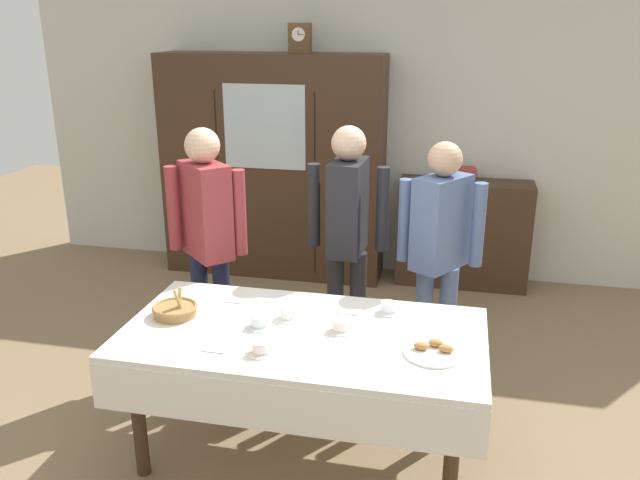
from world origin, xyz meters
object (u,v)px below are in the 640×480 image
object	(u,v)px
spoon_near_left	(350,314)
person_near_right_end	(348,225)
mantel_clock	(300,38)
pastry_plate	(433,351)
tea_cup_center	(287,314)
tea_cup_mid_left	(260,349)
spoon_far_right	(217,352)
dining_table	(301,351)
bookshelf_low	(463,234)
spoon_far_left	(234,303)
bread_basket	(175,310)
person_behind_table_right	(207,228)
book_stack	(467,174)
wall_cabinet	(273,167)
person_behind_table_left	(440,241)
tea_cup_near_left	(340,327)
tea_cup_front_edge	(388,308)
tea_cup_near_right	(259,323)

from	to	relation	value
spoon_near_left	person_near_right_end	distance (m)	0.84
mantel_clock	pastry_plate	bearing A→B (deg)	-63.92
tea_cup_center	tea_cup_mid_left	distance (m)	0.39
tea_cup_center	spoon_far_right	bearing A→B (deg)	-118.60
tea_cup_mid_left	dining_table	bearing A→B (deg)	59.62
bookshelf_low	spoon_far_left	xyz separation A→B (m)	(-1.24, -2.36, 0.27)
dining_table	spoon_far_right	distance (m)	0.45
mantel_clock	bread_basket	distance (m)	2.85
bookshelf_low	pastry_plate	world-z (taller)	bookshelf_low
mantel_clock	person_behind_table_right	world-z (taller)	mantel_clock
tea_cup_mid_left	book_stack	bearing A→B (deg)	72.16
wall_cabinet	person_near_right_end	size ratio (longest dim) A/B	1.22
wall_cabinet	person_behind_table_left	size ratio (longest dim) A/B	1.27
dining_table	person_near_right_end	xyz separation A→B (m)	(0.04, 1.06, 0.34)
bookshelf_low	person_behind_table_right	distance (m)	2.49
tea_cup_mid_left	tea_cup_near_left	bearing A→B (deg)	43.57
mantel_clock	person_near_right_end	distance (m)	2.01
tea_cup_near_left	bread_basket	world-z (taller)	bread_basket
tea_cup_near_left	person_behind_table_right	bearing A→B (deg)	143.44
book_stack	tea_cup_front_edge	xyz separation A→B (m)	(-0.39, -2.30, -0.23)
tea_cup_center	pastry_plate	world-z (taller)	tea_cup_center
dining_table	bookshelf_low	world-z (taller)	bookshelf_low
tea_cup_center	person_near_right_end	xyz separation A→B (m)	(0.16, 0.91, 0.22)
spoon_far_right	person_behind_table_left	bearing A→B (deg)	52.60
tea_cup_near_right	spoon_near_left	size ratio (longest dim) A/B	1.09
person_near_right_end	spoon_far_right	bearing A→B (deg)	-106.16
mantel_clock	spoon_near_left	bearing A→B (deg)	-70.02
spoon_far_left	person_near_right_end	bearing A→B (deg)	57.47
person_behind_table_left	spoon_far_right	bearing A→B (deg)	-127.40
dining_table	book_stack	world-z (taller)	book_stack
spoon_near_left	dining_table	bearing A→B (deg)	-126.65
tea_cup_near_left	pastry_plate	distance (m)	0.49
pastry_plate	person_behind_table_left	world-z (taller)	person_behind_table_left
bookshelf_low	tea_cup_front_edge	size ratio (longest dim) A/B	8.59
tea_cup_front_edge	bread_basket	world-z (taller)	bread_basket
tea_cup_front_edge	tea_cup_near_left	world-z (taller)	same
person_near_right_end	spoon_near_left	bearing A→B (deg)	-78.72
spoon_far_left	person_behind_table_right	world-z (taller)	person_behind_table_right
tea_cup_center	tea_cup_front_edge	world-z (taller)	same
tea_cup_near_left	pastry_plate	bearing A→B (deg)	-15.19
bread_basket	tea_cup_mid_left	bearing A→B (deg)	-27.88
dining_table	person_behind_table_right	bearing A→B (deg)	135.16
spoon_far_right	book_stack	bearing A→B (deg)	68.83
bookshelf_low	book_stack	distance (m)	0.52
tea_cup_mid_left	spoon_far_right	world-z (taller)	tea_cup_mid_left
spoon_far_left	mantel_clock	bearing A→B (deg)	94.69
tea_cup_near_right	pastry_plate	distance (m)	0.89
bookshelf_low	tea_cup_near_right	distance (m)	2.82
tea_cup_front_edge	spoon_far_left	world-z (taller)	tea_cup_front_edge
tea_cup_center	spoon_near_left	xyz separation A→B (m)	(0.31, 0.12, -0.02)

